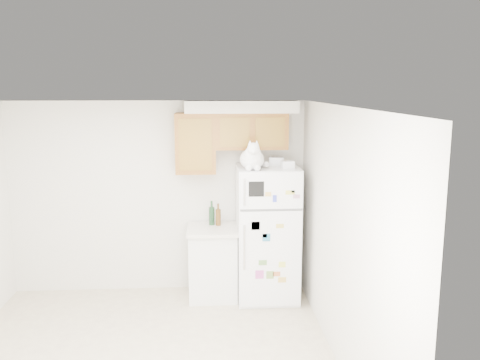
{
  "coord_description": "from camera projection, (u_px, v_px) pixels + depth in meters",
  "views": [
    {
      "loc": [
        0.65,
        -4.52,
        2.67
      ],
      "look_at": [
        1.04,
        1.55,
        1.55
      ],
      "focal_mm": 38.0,
      "sensor_mm": 36.0,
      "label": 1
    }
  ],
  "objects": [
    {
      "name": "storage_box_front",
      "position": [
        287.0,
        165.0,
        6.12
      ],
      "size": [
        0.17,
        0.13,
        0.09
      ],
      "primitive_type": "cube",
      "rotation": [
        0.0,
        0.0,
        0.17
      ],
      "color": "white",
      "rests_on": "refrigerator"
    },
    {
      "name": "room_shell",
      "position": [
        153.0,
        193.0,
        4.83
      ],
      "size": [
        3.84,
        4.04,
        2.52
      ],
      "color": "silver",
      "rests_on": "ground_plane"
    },
    {
      "name": "cat",
      "position": [
        253.0,
        158.0,
        6.02
      ],
      "size": [
        0.36,
        0.52,
        0.37
      ],
      "color": "white",
      "rests_on": "refrigerator"
    },
    {
      "name": "storage_box_back",
      "position": [
        277.0,
        161.0,
        6.37
      ],
      "size": [
        0.2,
        0.16,
        0.1
      ],
      "primitive_type": "cube",
      "rotation": [
        0.0,
        0.0,
        -0.19
      ],
      "color": "white",
      "rests_on": "refrigerator"
    },
    {
      "name": "bottle_green",
      "position": [
        212.0,
        213.0,
        6.51
      ],
      "size": [
        0.07,
        0.07,
        0.31
      ],
      "primitive_type": null,
      "color": "#19381E",
      "rests_on": "base_counter"
    },
    {
      "name": "refrigerator",
      "position": [
        267.0,
        233.0,
        6.39
      ],
      "size": [
        0.76,
        0.78,
        1.7
      ],
      "color": "white",
      "rests_on": "ground_plane"
    },
    {
      "name": "bottle_amber",
      "position": [
        218.0,
        215.0,
        6.48
      ],
      "size": [
        0.07,
        0.07,
        0.28
      ],
      "primitive_type": null,
      "color": "#593814",
      "rests_on": "base_counter"
    },
    {
      "name": "base_counter",
      "position": [
        213.0,
        262.0,
        6.49
      ],
      "size": [
        0.64,
        0.64,
        0.92
      ],
      "color": "white",
      "rests_on": "ground_plane"
    }
  ]
}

